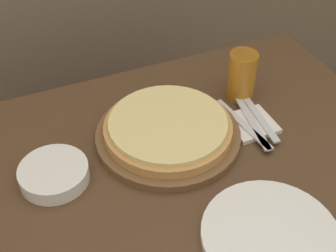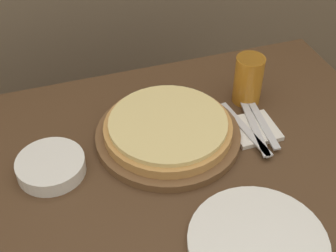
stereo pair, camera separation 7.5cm
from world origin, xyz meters
name	(u,v)px [view 1 (the left image)]	position (x,y,z in m)	size (l,w,h in m)	color
pizza_on_board	(168,131)	(0.04, 0.12, 0.77)	(0.35, 0.35, 0.06)	brown
beer_glass	(242,74)	(0.29, 0.20, 0.81)	(0.07, 0.07, 0.13)	#B7701E
dinner_plate	(270,236)	(0.11, -0.23, 0.75)	(0.27, 0.27, 0.02)	white
side_bowl	(54,174)	(-0.24, 0.09, 0.76)	(0.15, 0.15, 0.04)	white
napkin_stack	(251,124)	(0.25, 0.08, 0.75)	(0.11, 0.11, 0.01)	white
fork	(243,124)	(0.23, 0.08, 0.76)	(0.05, 0.21, 0.00)	silver
dinner_knife	(252,121)	(0.25, 0.08, 0.76)	(0.05, 0.21, 0.00)	silver
spoon	(260,119)	(0.28, 0.08, 0.76)	(0.04, 0.18, 0.00)	silver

